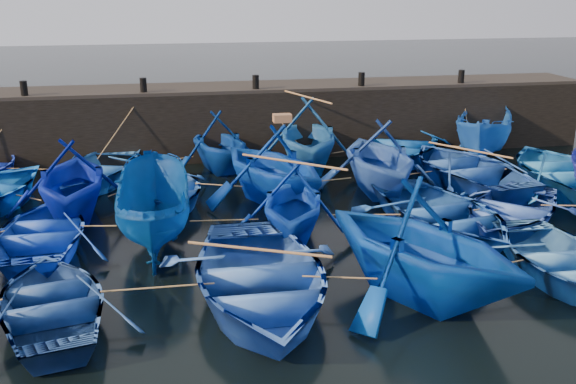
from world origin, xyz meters
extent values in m
plane|color=black|center=(0.00, 0.00, 0.00)|extent=(120.00, 120.00, 0.00)
cube|color=black|center=(0.00, 10.50, 1.25)|extent=(26.00, 2.50, 2.50)
cube|color=black|center=(0.00, 10.50, 2.56)|extent=(26.00, 2.50, 0.12)
cylinder|color=black|center=(-8.00, 9.60, 2.87)|extent=(0.24, 0.24, 0.50)
cylinder|color=black|center=(-4.00, 9.60, 2.87)|extent=(0.24, 0.24, 0.50)
cylinder|color=black|center=(0.00, 9.60, 2.87)|extent=(0.24, 0.24, 0.50)
cylinder|color=black|center=(4.00, 9.60, 2.87)|extent=(0.24, 0.24, 0.50)
cylinder|color=black|center=(8.00, 9.60, 2.87)|extent=(0.24, 0.24, 0.50)
imported|color=blue|center=(-5.67, 7.25, 0.50)|extent=(4.77, 5.66, 1.00)
imported|color=navy|center=(-1.52, 8.19, 1.05)|extent=(4.28, 4.69, 2.10)
imported|color=#195AA9|center=(1.52, 7.73, 1.28)|extent=(4.92, 5.47, 2.55)
imported|color=navy|center=(5.34, 8.52, 0.57)|extent=(5.75, 6.58, 1.14)
imported|color=#164EA6|center=(8.24, 7.79, 1.00)|extent=(4.35, 5.42, 2.00)
imported|color=#0419A0|center=(-5.89, 4.18, 1.16)|extent=(4.03, 4.61, 2.33)
imported|color=blue|center=(-3.41, 4.98, 0.46)|extent=(3.83, 4.85, 0.91)
imported|color=#04349E|center=(-0.24, 4.43, 1.22)|extent=(5.63, 5.93, 2.45)
imported|color=blue|center=(3.17, 4.70, 1.21)|extent=(4.04, 4.66, 2.42)
imported|color=navy|center=(6.28, 5.00, 0.57)|extent=(4.79, 6.08, 1.14)
imported|color=#165FAB|center=(9.13, 4.02, 0.59)|extent=(4.57, 6.02, 1.17)
imported|color=blue|center=(-6.36, 1.91, 0.45)|extent=(3.32, 4.51, 0.91)
imported|color=navy|center=(-3.70, 1.77, 0.94)|extent=(1.89, 4.88, 1.88)
imported|color=#0836BF|center=(-0.17, 1.58, 1.00)|extent=(4.08, 4.46, 1.99)
imported|color=#154695|center=(3.75, 1.21, 0.54)|extent=(4.63, 5.80, 1.08)
imported|color=#2549A8|center=(5.72, 1.26, 0.48)|extent=(5.57, 5.59, 0.95)
imported|color=navy|center=(-5.57, -1.86, 0.44)|extent=(3.83, 4.76, 0.88)
imported|color=blue|center=(-1.56, -1.90, 0.59)|extent=(4.14, 5.75, 1.18)
imported|color=#03389D|center=(1.72, -2.30, 1.29)|extent=(6.15, 6.38, 2.58)
imported|color=blue|center=(5.22, -1.98, 0.47)|extent=(3.35, 4.59, 0.93)
cube|color=brown|center=(0.06, 4.43, 2.56)|extent=(0.52, 0.35, 0.23)
cylinder|color=tan|center=(-7.61, 7.55, 0.55)|extent=(2.10, 0.63, 0.04)
cylinder|color=tan|center=(-3.59, 7.72, 0.55)|extent=(2.36, 0.97, 0.04)
cylinder|color=tan|center=(0.00, 7.96, 0.55)|extent=(1.25, 0.49, 0.04)
cylinder|color=tan|center=(3.43, 8.13, 0.55)|extent=(2.03, 0.82, 0.04)
cylinder|color=tan|center=(6.79, 8.15, 0.55)|extent=(1.12, 0.76, 0.04)
cylinder|color=tan|center=(-7.32, 4.62, 0.55)|extent=(1.08, 0.89, 0.04)
cylinder|color=tan|center=(-4.65, 4.58, 0.55)|extent=(0.71, 0.82, 0.04)
cylinder|color=tan|center=(-1.82, 4.71, 0.55)|extent=(1.38, 0.59, 0.04)
cylinder|color=tan|center=(1.46, 4.56, 0.55)|extent=(1.61, 0.30, 0.04)
cylinder|color=tan|center=(4.72, 4.85, 0.55)|extent=(1.32, 0.34, 0.04)
cylinder|color=tan|center=(7.71, 4.51, 0.55)|extent=(1.08, 1.01, 0.04)
cylinder|color=tan|center=(-5.03, 1.84, 0.55)|extent=(0.86, 0.18, 0.04)
cylinder|color=tan|center=(-1.94, 1.67, 0.55)|extent=(1.73, 0.22, 0.04)
cylinder|color=tan|center=(1.79, 1.39, 0.55)|extent=(2.13, 0.41, 0.04)
cylinder|color=tan|center=(4.74, 1.23, 0.55)|extent=(0.18, 0.08, 0.04)
cylinder|color=tan|center=(7.11, 1.14, 0.55)|extent=(0.99, 0.27, 0.04)
cylinder|color=tan|center=(-3.57, -1.88, 0.55)|extent=(2.22, 0.08, 0.04)
cylinder|color=tan|center=(0.08, -2.10, 0.55)|extent=(1.49, 0.43, 0.04)
cylinder|color=tan|center=(3.47, -2.14, 0.55)|extent=(1.70, 0.35, 0.04)
cylinder|color=tan|center=(-8.78, 9.27, 1.58)|extent=(1.59, 0.49, 2.09)
cylinder|color=tan|center=(-4.83, 8.98, 1.58)|extent=(1.71, 1.09, 2.09)
cylinder|color=tan|center=(-0.76, 9.44, 1.58)|extent=(1.55, 0.15, 2.09)
cylinder|color=tan|center=(0.76, 9.22, 1.58)|extent=(1.56, 0.61, 2.09)
cylinder|color=tan|center=(4.67, 9.61, 1.58)|extent=(1.38, 0.26, 2.09)
cylinder|color=tan|center=(8.12, 9.24, 1.58)|extent=(0.29, 0.56, 2.08)
cylinder|color=#99724C|center=(1.52, 7.73, 2.58)|extent=(1.08, 2.84, 0.06)
cylinder|color=#99724C|center=(6.28, 5.00, 1.17)|extent=(1.77, 2.49, 0.06)
cylinder|color=#99724C|center=(-0.17, 1.58, 2.02)|extent=(2.34, 1.97, 0.06)
cylinder|color=#99724C|center=(-1.56, -1.90, 1.21)|extent=(2.74, 1.32, 0.06)
camera|label=1|loc=(-3.15, -13.62, 6.26)|focal=40.00mm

